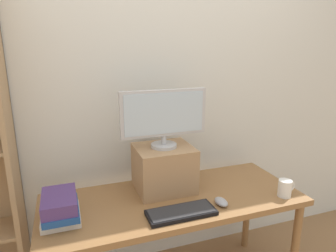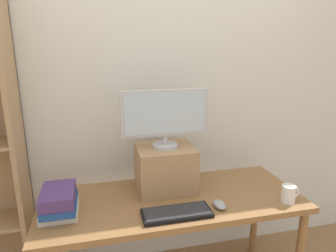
# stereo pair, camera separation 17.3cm
# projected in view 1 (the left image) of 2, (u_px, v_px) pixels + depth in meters

# --- Properties ---
(back_wall) EXTENTS (7.00, 0.08, 2.60)m
(back_wall) POSITION_uv_depth(u_px,v_px,m) (150.00, 89.00, 2.08)
(back_wall) COLOR silver
(back_wall) RESTS_ON ground_plane
(desk) EXTENTS (1.55, 0.63, 0.70)m
(desk) POSITION_uv_depth(u_px,v_px,m) (173.00, 208.00, 1.83)
(desk) COLOR olive
(desk) RESTS_ON ground_plane
(riser_box) EXTENTS (0.35, 0.31, 0.28)m
(riser_box) POSITION_uv_depth(u_px,v_px,m) (164.00, 168.00, 1.88)
(riser_box) COLOR #A87F56
(riser_box) RESTS_ON desk
(computer_monitor) EXTENTS (0.53, 0.16, 0.35)m
(computer_monitor) POSITION_uv_depth(u_px,v_px,m) (164.00, 116.00, 1.79)
(computer_monitor) COLOR #B7B7BA
(computer_monitor) RESTS_ON riser_box
(keyboard) EXTENTS (0.38, 0.15, 0.02)m
(keyboard) POSITION_uv_depth(u_px,v_px,m) (181.00, 212.00, 1.62)
(keyboard) COLOR black
(keyboard) RESTS_ON desk
(computer_mouse) EXTENTS (0.06, 0.10, 0.04)m
(computer_mouse) POSITION_uv_depth(u_px,v_px,m) (221.00, 202.00, 1.72)
(computer_mouse) COLOR #99999E
(computer_mouse) RESTS_ON desk
(book_stack) EXTENTS (0.19, 0.27, 0.15)m
(book_stack) POSITION_uv_depth(u_px,v_px,m) (60.00, 208.00, 1.55)
(book_stack) COLOR silver
(book_stack) RESTS_ON desk
(coffee_mug) EXTENTS (0.11, 0.08, 0.10)m
(coffee_mug) POSITION_uv_depth(u_px,v_px,m) (285.00, 188.00, 1.81)
(coffee_mug) COLOR white
(coffee_mug) RESTS_ON desk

